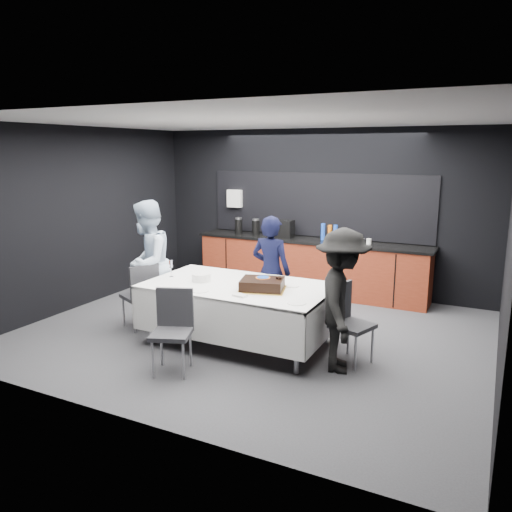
% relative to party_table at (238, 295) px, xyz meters
% --- Properties ---
extents(ground, '(6.00, 6.00, 0.00)m').
position_rel_party_table_xyz_m(ground, '(0.00, 0.40, -0.64)').
color(ground, '#3E3F43').
rests_on(ground, ground).
extents(room_shell, '(6.04, 5.04, 2.82)m').
position_rel_party_table_xyz_m(room_shell, '(0.00, 0.40, 1.22)').
color(room_shell, white).
rests_on(room_shell, ground).
extents(kitchenette, '(4.10, 0.64, 2.05)m').
position_rel_party_table_xyz_m(kitchenette, '(-0.02, 2.62, -0.10)').
color(kitchenette, maroon).
rests_on(kitchenette, ground).
extents(party_table, '(2.32, 1.32, 0.78)m').
position_rel_party_table_xyz_m(party_table, '(0.00, 0.00, 0.00)').
color(party_table, '#99999E').
rests_on(party_table, ground).
extents(cake_assembly, '(0.64, 0.58, 0.17)m').
position_rel_party_table_xyz_m(cake_assembly, '(0.38, -0.09, 0.21)').
color(cake_assembly, gold).
rests_on(cake_assembly, party_table).
extents(plate_stack, '(0.24, 0.24, 0.10)m').
position_rel_party_table_xyz_m(plate_stack, '(-0.50, -0.07, 0.19)').
color(plate_stack, white).
rests_on(plate_stack, party_table).
extents(loose_plate_near, '(0.22, 0.22, 0.01)m').
position_rel_party_table_xyz_m(loose_plate_near, '(-0.27, -0.47, 0.14)').
color(loose_plate_near, white).
rests_on(loose_plate_near, party_table).
extents(loose_plate_right_a, '(0.18, 0.18, 0.01)m').
position_rel_party_table_xyz_m(loose_plate_right_a, '(0.63, 0.23, 0.14)').
color(loose_plate_right_a, white).
rests_on(loose_plate_right_a, party_table).
extents(loose_plate_right_b, '(0.21, 0.21, 0.01)m').
position_rel_party_table_xyz_m(loose_plate_right_b, '(0.95, -0.40, 0.14)').
color(loose_plate_right_b, white).
rests_on(loose_plate_right_b, party_table).
extents(loose_plate_far, '(0.21, 0.21, 0.01)m').
position_rel_party_table_xyz_m(loose_plate_far, '(0.12, 0.45, 0.14)').
color(loose_plate_far, white).
rests_on(loose_plate_far, party_table).
extents(fork_pile, '(0.18, 0.13, 0.03)m').
position_rel_party_table_xyz_m(fork_pile, '(0.27, -0.46, 0.15)').
color(fork_pile, white).
rests_on(fork_pile, party_table).
extents(champagne_flute, '(0.06, 0.06, 0.22)m').
position_rel_party_table_xyz_m(champagne_flute, '(-0.99, -0.05, 0.30)').
color(champagne_flute, white).
rests_on(champagne_flute, party_table).
extents(chair_left, '(0.56, 0.56, 0.92)m').
position_rel_party_table_xyz_m(chair_left, '(-1.44, -0.13, -0.11)').
color(chair_left, '#2E2F33').
rests_on(chair_left, ground).
extents(chair_right, '(0.54, 0.54, 0.92)m').
position_rel_party_table_xyz_m(chair_right, '(1.39, 0.08, -0.11)').
color(chair_right, '#2E2F33').
rests_on(chair_right, ground).
extents(chair_near, '(0.54, 0.54, 0.92)m').
position_rel_party_table_xyz_m(chair_near, '(-0.28, -1.02, -0.11)').
color(chair_near, '#2E2F33').
rests_on(chair_near, ground).
extents(person_center, '(0.58, 0.39, 1.57)m').
position_rel_party_table_xyz_m(person_center, '(0.11, 0.75, 0.14)').
color(person_center, black).
rests_on(person_center, ground).
extents(person_left, '(0.87, 1.00, 1.76)m').
position_rel_party_table_xyz_m(person_left, '(-1.51, 0.10, 0.24)').
color(person_left, silver).
rests_on(person_left, ground).
extents(person_right, '(0.88, 1.17, 1.62)m').
position_rel_party_table_xyz_m(person_right, '(1.40, -0.18, 0.17)').
color(person_right, black).
rests_on(person_right, ground).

